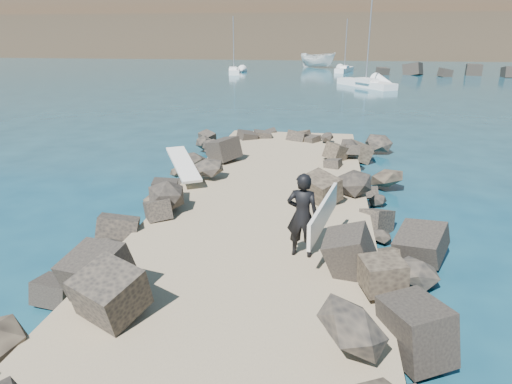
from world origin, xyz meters
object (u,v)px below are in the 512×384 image
boat_imported (318,60)px  surfer_with_board (305,215)px  sailboat_b (344,70)px  surfboard_resting (183,167)px

boat_imported → surfer_with_board: bearing=-151.1°
boat_imported → sailboat_b: sailboat_b is taller
boat_imported → sailboat_b: bearing=-127.3°
surfer_with_board → sailboat_b: size_ratio=0.31×
boat_imported → surfer_with_board: surfer_with_board is taller
surfer_with_board → sailboat_b: 61.61m
surfboard_resting → sailboat_b: size_ratio=0.34×
surfboard_resting → surfer_with_board: (4.37, -5.01, 0.52)m
surfer_with_board → surfboard_resting: bearing=131.1°
surfboard_resting → boat_imported: 65.55m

